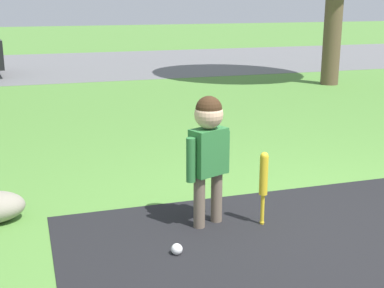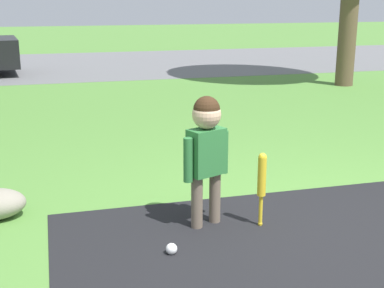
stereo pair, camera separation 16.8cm
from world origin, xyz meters
TOP-DOWN VIEW (x-y plane):
  - ground_plane at (0.00, 0.00)m, footprint 60.00×60.00m
  - street_strip at (0.00, 10.81)m, footprint 40.00×6.00m
  - child at (-0.81, 0.50)m, footprint 0.38×0.24m
  - baseball_bat at (-0.42, 0.38)m, footprint 0.06×0.06m
  - sports_ball at (-1.17, 0.10)m, footprint 0.08×0.08m

SIDE VIEW (x-z plane):
  - ground_plane at x=0.00m, z-range 0.00..0.00m
  - street_strip at x=0.00m, z-range 0.00..0.01m
  - sports_ball at x=-1.17m, z-range 0.00..0.08m
  - baseball_bat at x=-0.42m, z-range 0.08..0.66m
  - child at x=-0.81m, z-range 0.15..1.13m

